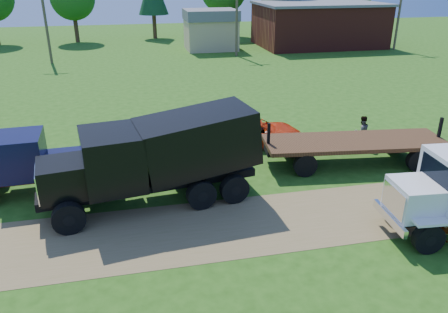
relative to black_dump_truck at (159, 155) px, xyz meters
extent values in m
plane|color=#214B10|center=(5.23, -2.56, -2.13)|extent=(140.00, 140.00, 0.00)
cube|color=brown|center=(5.23, -2.56, -2.12)|extent=(120.00, 4.20, 0.01)
cylinder|color=black|center=(8.63, -5.62, -1.58)|extent=(1.12, 0.44, 1.10)
cylinder|color=black|center=(8.63, -5.62, -1.58)|extent=(0.41, 0.40, 0.38)
cylinder|color=black|center=(8.81, -3.49, -1.58)|extent=(1.12, 0.44, 1.10)
cylinder|color=black|center=(8.81, -3.49, -1.58)|extent=(0.41, 0.40, 0.38)
cube|color=silver|center=(8.77, -4.56, -0.58)|extent=(1.93, 1.84, 1.20)
cube|color=silver|center=(7.87, -4.48, -0.63)|extent=(0.20, 1.50, 1.00)
cube|color=silver|center=(7.82, -4.48, -1.33)|extent=(0.34, 2.30, 0.30)
cube|color=black|center=(9.34, -4.60, 0.37)|extent=(0.21, 2.00, 0.85)
cube|color=black|center=(10.46, -3.48, 0.37)|extent=(1.50, 0.16, 0.75)
cube|color=silver|center=(8.63, -5.62, -0.93)|extent=(1.23, 0.55, 0.10)
cube|color=silver|center=(8.81, -3.49, -0.93)|extent=(1.23, 0.55, 0.10)
cube|color=black|center=(-0.40, -0.06, -1.23)|extent=(8.99, 2.44, 0.33)
cylinder|color=black|center=(-3.53, -1.72, -1.51)|extent=(1.27, 0.57, 1.23)
cylinder|color=black|center=(-3.53, -1.72, -1.51)|extent=(0.49, 0.47, 0.43)
cylinder|color=black|center=(-3.88, 0.60, -1.51)|extent=(1.27, 0.57, 1.23)
cylinder|color=black|center=(-3.88, 0.60, -1.51)|extent=(0.49, 0.47, 0.43)
cylinder|color=black|center=(1.54, -0.95, -1.51)|extent=(1.27, 0.57, 1.23)
cylinder|color=black|center=(1.54, -0.95, -1.51)|extent=(0.49, 0.47, 0.43)
cylinder|color=black|center=(1.19, 1.37, -1.51)|extent=(1.27, 0.57, 1.23)
cylinder|color=black|center=(1.19, 1.37, -1.51)|extent=(0.49, 0.47, 0.43)
cylinder|color=black|center=(2.98, -0.73, -1.51)|extent=(1.27, 0.57, 1.23)
cylinder|color=black|center=(2.98, -0.73, -1.51)|extent=(0.49, 0.47, 0.43)
cylinder|color=black|center=(2.63, 1.58, -1.51)|extent=(1.27, 0.57, 1.23)
cylinder|color=black|center=(2.63, 1.58, -1.51)|extent=(0.49, 0.47, 0.43)
cube|color=black|center=(-3.59, -0.54, -0.40)|extent=(2.27, 2.18, 1.34)
cube|color=silver|center=(-4.59, -0.69, -0.45)|extent=(0.34, 1.67, 1.12)
cube|color=black|center=(-1.83, -0.28, 0.11)|extent=(2.61, 2.98, 2.23)
cube|color=black|center=(-2.91, -0.44, 0.61)|extent=(0.39, 2.21, 0.89)
cube|color=black|center=(1.59, 0.24, 0.38)|extent=(5.24, 3.38, 2.71)
cube|color=maroon|center=(-4.77, 2.08, -1.41)|extent=(6.32, 1.22, 0.27)
cylinder|color=black|center=(-2.66, 1.25, -1.63)|extent=(1.00, 0.36, 0.99)
cylinder|color=black|center=(-2.66, 1.25, -1.63)|extent=(0.36, 0.35, 0.35)
cylinder|color=black|center=(-2.76, 3.13, -1.63)|extent=(1.00, 0.36, 0.99)
cylinder|color=black|center=(-2.76, 3.13, -1.63)|extent=(0.36, 0.35, 0.35)
cube|color=black|center=(-5.67, 2.04, -0.33)|extent=(1.90, 2.24, 1.80)
cube|color=black|center=(-3.34, 2.16, -0.91)|extent=(3.24, 2.22, 0.72)
imported|color=red|center=(5.78, 5.45, -1.42)|extent=(5.40, 3.13, 1.41)
cube|color=#351D11|center=(9.74, 1.86, -0.95)|extent=(9.19, 3.68, 0.20)
cube|color=black|center=(9.74, 1.86, -1.23)|extent=(9.01, 2.13, 0.28)
cylinder|color=black|center=(6.83, 1.01, -1.57)|extent=(1.15, 0.46, 1.12)
cylinder|color=black|center=(7.10, 3.35, -1.57)|extent=(1.15, 0.46, 1.12)
cylinder|color=black|center=(12.39, 0.38, -1.57)|extent=(1.15, 0.46, 1.12)
cylinder|color=black|center=(12.65, 2.71, -1.57)|extent=(1.15, 0.46, 1.12)
cube|color=black|center=(5.41, 2.36, -0.39)|extent=(0.15, 0.15, 1.12)
cube|color=black|center=(14.07, 1.37, -0.39)|extent=(0.15, 0.15, 1.12)
imported|color=#999999|center=(9.59, -5.25, -1.23)|extent=(0.77, 0.68, 1.78)
imported|color=#999999|center=(11.27, 3.90, -1.24)|extent=(0.89, 0.71, 1.76)
cube|color=maroon|center=(23.23, 37.44, 0.37)|extent=(15.00, 10.00, 5.00)
cube|color=slate|center=(23.23, 37.44, 3.02)|extent=(15.40, 10.40, 0.30)
cube|color=tan|center=(9.23, 37.44, -0.33)|extent=(6.00, 5.00, 3.60)
cube|color=slate|center=(9.23, 37.44, 1.97)|extent=(6.20, 5.40, 1.20)
cylinder|color=#443426|center=(-8.77, 32.44, 2.37)|extent=(0.28, 0.28, 9.00)
cylinder|color=#443426|center=(11.23, 32.44, 2.37)|extent=(0.28, 0.28, 9.00)
cylinder|color=#443426|center=(31.23, 32.44, 2.37)|extent=(0.28, 0.28, 9.00)
cylinder|color=#311C14|center=(-7.38, 47.16, -0.59)|extent=(0.56, 0.56, 3.06)
cylinder|color=#311C14|center=(3.19, 48.56, -0.46)|extent=(0.56, 0.56, 3.33)
cylinder|color=#311C14|center=(13.19, 48.39, -0.37)|extent=(0.56, 0.56, 3.52)
cylinder|color=#311C14|center=(21.21, 46.30, -0.07)|extent=(0.56, 0.56, 4.11)
cylinder|color=#311C14|center=(31.57, 45.06, -0.70)|extent=(0.56, 0.56, 2.86)
camera|label=1|loc=(-0.91, -16.46, 6.89)|focal=35.00mm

